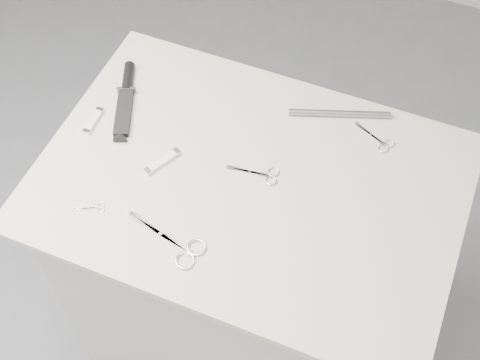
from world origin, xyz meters
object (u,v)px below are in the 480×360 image
at_px(pocket_knife_b, 93,121).
at_px(sheathed_knife, 126,96).
at_px(embroidery_scissors_a, 263,174).
at_px(embroidery_scissors_b, 379,141).
at_px(large_shears, 180,247).
at_px(tiny_scissors, 94,208).
at_px(pocket_knife_a, 163,161).
at_px(metal_rail, 339,113).
at_px(plinth, 248,272).

bearing_deg(pocket_knife_b, sheathed_knife, -22.84).
xyz_separation_m(embroidery_scissors_a, pocket_knife_b, (-0.45, -0.01, 0.00)).
relative_size(embroidery_scissors_b, sheathed_knife, 0.47).
height_order(large_shears, tiny_scissors, large_shears).
distance_m(sheathed_knife, pocket_knife_b, 0.11).
height_order(large_shears, embroidery_scissors_b, large_shears).
bearing_deg(pocket_knife_b, tiny_scissors, -153.03).
relative_size(sheathed_knife, pocket_knife_a, 2.42).
relative_size(tiny_scissors, metal_rail, 0.26).
bearing_deg(embroidery_scissors_b, plinth, -113.08).
height_order(sheathed_knife, pocket_knife_a, sheathed_knife).
bearing_deg(pocket_knife_b, plinth, -95.09).
height_order(plinth, pocket_knife_b, pocket_knife_b).
bearing_deg(metal_rail, pocket_knife_a, -138.76).
bearing_deg(large_shears, embroidery_scissors_b, 68.45).
distance_m(pocket_knife_b, metal_rail, 0.62).
relative_size(large_shears, embroidery_scissors_a, 1.57).
bearing_deg(tiny_scissors, pocket_knife_b, 94.01).
bearing_deg(embroidery_scissors_a, tiny_scissors, -151.68).
xyz_separation_m(large_shears, metal_rail, (0.21, 0.50, 0.01)).
xyz_separation_m(pocket_knife_a, pocket_knife_b, (-0.22, 0.05, -0.00)).
bearing_deg(embroidery_scissors_b, tiny_scissors, -117.12).
xyz_separation_m(plinth, sheathed_knife, (-0.39, 0.12, 0.48)).
distance_m(embroidery_scissors_a, sheathed_knife, 0.43).
height_order(embroidery_scissors_a, metal_rail, metal_rail).
bearing_deg(metal_rail, large_shears, -112.80).
xyz_separation_m(plinth, embroidery_scissors_b, (0.25, 0.23, 0.47)).
bearing_deg(tiny_scissors, large_shears, -30.33).
distance_m(plinth, embroidery_scissors_b, 0.58).
bearing_deg(plinth, large_shears, -108.32).
distance_m(tiny_scissors, pocket_knife_a, 0.20).
bearing_deg(sheathed_knife, embroidery_scissors_a, -125.03).
distance_m(pocket_knife_a, pocket_knife_b, 0.22).
relative_size(embroidery_scissors_b, tiny_scissors, 1.70).
xyz_separation_m(embroidery_scissors_a, sheathed_knife, (-0.42, 0.09, 0.01)).
distance_m(large_shears, embroidery_scissors_a, 0.27).
distance_m(plinth, sheathed_knife, 0.63).
bearing_deg(plinth, tiny_scissors, -145.29).
xyz_separation_m(embroidery_scissors_b, pocket_knife_a, (-0.47, -0.26, 0.00)).
bearing_deg(embroidery_scissors_a, sheathed_knife, 159.78).
bearing_deg(pocket_knife_a, embroidery_scissors_a, -50.36).
bearing_deg(plinth, sheathed_knife, 163.10).
xyz_separation_m(embroidery_scissors_a, tiny_scissors, (-0.32, -0.24, -0.00)).
distance_m(embroidery_scissors_a, pocket_knife_b, 0.45).
distance_m(embroidery_scissors_b, tiny_scissors, 0.71).
xyz_separation_m(pocket_knife_a, metal_rail, (0.35, 0.30, 0.00)).
bearing_deg(pocket_knife_a, embroidery_scissors_b, -34.86).
distance_m(large_shears, tiny_scissors, 0.23).
bearing_deg(embroidery_scissors_a, embroidery_scissors_b, 34.01).
height_order(tiny_scissors, metal_rail, metal_rail).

